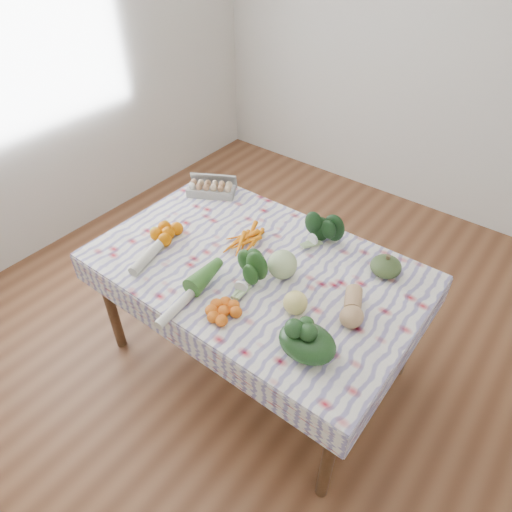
# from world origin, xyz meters

# --- Properties ---
(ground) EXTENTS (4.50, 4.50, 0.00)m
(ground) POSITION_xyz_m (0.00, 0.00, 0.00)
(ground) COLOR brown
(ground) RESTS_ON ground
(wall_back) EXTENTS (4.00, 0.04, 2.80)m
(wall_back) POSITION_xyz_m (0.00, 2.25, 1.40)
(wall_back) COLOR silver
(wall_back) RESTS_ON ground
(dining_table) EXTENTS (1.60, 1.00, 0.75)m
(dining_table) POSITION_xyz_m (0.00, 0.00, 0.68)
(dining_table) COLOR brown
(dining_table) RESTS_ON ground
(tablecloth) EXTENTS (1.66, 1.06, 0.01)m
(tablecloth) POSITION_xyz_m (0.00, 0.00, 0.76)
(tablecloth) COLOR white
(tablecloth) RESTS_ON dining_table
(egg_carton) EXTENTS (0.31, 0.24, 0.08)m
(egg_carton) POSITION_xyz_m (-0.62, 0.35, 0.80)
(egg_carton) COLOR #A1A09C
(egg_carton) RESTS_ON tablecloth
(carrot_bunch) EXTENTS (0.26, 0.24, 0.04)m
(carrot_bunch) POSITION_xyz_m (-0.13, 0.10, 0.78)
(carrot_bunch) COLOR orange
(carrot_bunch) RESTS_ON tablecloth
(kale_bunch) EXTENTS (0.20, 0.19, 0.15)m
(kale_bunch) POSITION_xyz_m (0.16, 0.36, 0.84)
(kale_bunch) COLOR black
(kale_bunch) RESTS_ON tablecloth
(kabocha_squash) EXTENTS (0.20, 0.20, 0.10)m
(kabocha_squash) POSITION_xyz_m (0.55, 0.34, 0.81)
(kabocha_squash) COLOR #3F562A
(kabocha_squash) RESTS_ON tablecloth
(cabbage) EXTENTS (0.15, 0.15, 0.15)m
(cabbage) POSITION_xyz_m (0.15, 0.01, 0.84)
(cabbage) COLOR #B0CC88
(cabbage) RESTS_ON tablecloth
(butternut_squash) EXTENTS (0.19, 0.25, 0.10)m
(butternut_squash) POSITION_xyz_m (0.55, -0.00, 0.81)
(butternut_squash) COLOR tan
(butternut_squash) RESTS_ON tablecloth
(orange_cluster) EXTENTS (0.27, 0.27, 0.08)m
(orange_cluster) POSITION_xyz_m (-0.51, -0.12, 0.80)
(orange_cluster) COLOR #D46600
(orange_cluster) RESTS_ON tablecloth
(broccoli) EXTENTS (0.20, 0.20, 0.12)m
(broccoli) POSITION_xyz_m (0.05, -0.15, 0.82)
(broccoli) COLOR #1E4719
(broccoli) RESTS_ON tablecloth
(mandarin_cluster) EXTENTS (0.23, 0.23, 0.06)m
(mandarin_cluster) POSITION_xyz_m (0.10, -0.36, 0.79)
(mandarin_cluster) COLOR orange
(mandarin_cluster) RESTS_ON tablecloth
(grapefruit) EXTENTS (0.12, 0.12, 0.11)m
(grapefruit) POSITION_xyz_m (0.34, -0.15, 0.82)
(grapefruit) COLOR #F0DD75
(grapefruit) RESTS_ON tablecloth
(spinach_bag) EXTENTS (0.27, 0.23, 0.11)m
(spinach_bag) POSITION_xyz_m (0.50, -0.31, 0.82)
(spinach_bag) COLOR black
(spinach_bag) RESTS_ON tablecloth
(daikon) EXTENTS (0.14, 0.38, 0.05)m
(daikon) POSITION_xyz_m (-0.47, -0.27, 0.79)
(daikon) COLOR beige
(daikon) RESTS_ON tablecloth
(leek) EXTENTS (0.10, 0.46, 0.05)m
(leek) POSITION_xyz_m (-0.10, -0.38, 0.79)
(leek) COLOR silver
(leek) RESTS_ON tablecloth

